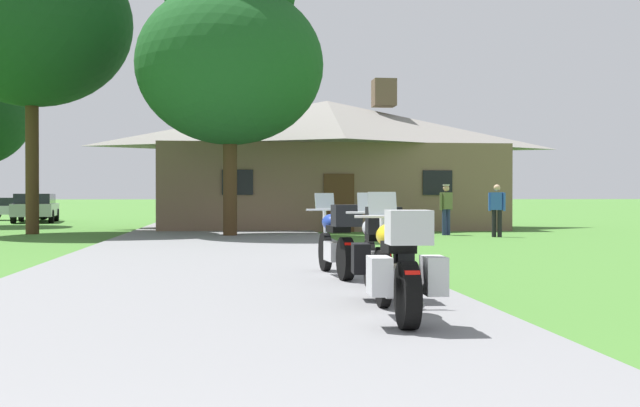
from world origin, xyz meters
TOP-DOWN VIEW (x-y plane):
  - ground_plane at (0.00, 20.00)m, footprint 500.00×500.00m
  - asphalt_driveway at (0.00, 18.00)m, footprint 6.40×80.00m
  - motorcycle_yellow_nearest_to_camera at (1.94, 6.14)m, footprint 0.75×2.08m
  - motorcycle_silver_second_in_row at (2.12, 8.13)m, footprint 0.79×2.08m
  - motorcycle_blue_farthest_in_row at (1.91, 10.43)m, footprint 0.67×2.08m
  - stone_lodge at (4.15, 29.57)m, footprint 13.76×7.28m
  - bystander_blue_shirt_near_lodge at (8.63, 22.16)m, footprint 0.47×0.39m
  - bystander_olive_shirt_beside_signpost at (7.38, 23.56)m, footprint 0.50×0.36m
  - tree_by_lodge_front at (0.25, 23.06)m, footprint 5.89×5.89m
  - parked_silver_suv_far_left at (-9.24, 37.74)m, footprint 2.44×4.80m
  - parked_silver_sedan_far_left at (-11.26, 41.22)m, footprint 4.35×2.21m

SIDE VIEW (x-z plane):
  - ground_plane at x=0.00m, z-range 0.00..0.00m
  - asphalt_driveway at x=0.00m, z-range 0.00..0.06m
  - motorcycle_yellow_nearest_to_camera at x=1.94m, z-range -0.04..1.26m
  - motorcycle_silver_second_in_row at x=2.12m, z-range -0.04..1.26m
  - motorcycle_blue_farthest_in_row at x=1.91m, z-range -0.03..1.27m
  - parked_silver_sedan_far_left at x=-11.26m, z-range 0.04..1.24m
  - parked_silver_suv_far_left at x=-9.24m, z-range 0.08..1.48m
  - bystander_blue_shirt_near_lodge at x=8.63m, z-range 0.10..1.76m
  - bystander_olive_shirt_beside_signpost at x=7.38m, z-range 0.11..1.79m
  - stone_lodge at x=4.15m, z-range -0.37..5.67m
  - tree_by_lodge_front at x=0.25m, z-range 1.13..11.11m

